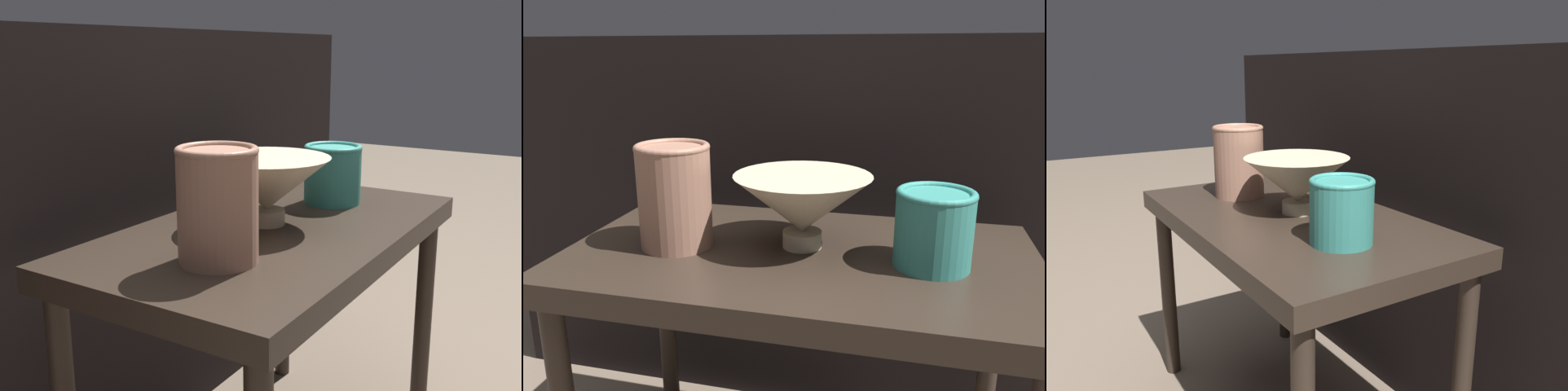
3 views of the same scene
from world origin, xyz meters
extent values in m
cube|color=#2D231C|center=(0.00, 0.00, 0.48)|extent=(0.74, 0.42, 0.04)
cylinder|color=#2D231C|center=(-0.33, -0.17, 0.23)|extent=(0.04, 0.04, 0.46)
cylinder|color=#2D231C|center=(-0.33, 0.17, 0.23)|extent=(0.04, 0.04, 0.46)
cylinder|color=#2D231C|center=(0.33, 0.17, 0.23)|extent=(0.04, 0.04, 0.46)
cube|color=black|center=(0.00, 0.52, 0.42)|extent=(1.57, 0.50, 0.83)
cylinder|color=#C1B293|center=(0.00, 0.02, 0.51)|extent=(0.06, 0.06, 0.03)
cone|color=#C1B293|center=(0.00, 0.02, 0.57)|extent=(0.22, 0.22, 0.09)
cylinder|color=#996B56|center=(-0.20, -0.02, 0.58)|extent=(0.12, 0.12, 0.16)
torus|color=#996B56|center=(-0.20, -0.02, 0.66)|extent=(0.12, 0.12, 0.01)
cylinder|color=teal|center=(0.20, -0.01, 0.55)|extent=(0.11, 0.11, 0.11)
torus|color=teal|center=(0.20, -0.01, 0.61)|extent=(0.11, 0.11, 0.01)
camera|label=1|loc=(-0.88, -0.51, 0.80)|focal=42.00mm
camera|label=2|loc=(0.15, -0.74, 0.80)|focal=35.00mm
camera|label=3|loc=(0.89, -0.51, 0.80)|focal=35.00mm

